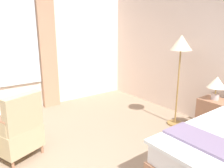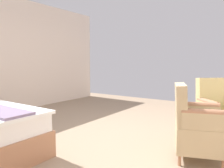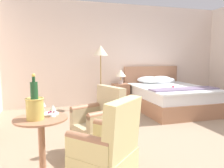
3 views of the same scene
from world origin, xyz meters
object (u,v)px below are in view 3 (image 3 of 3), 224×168
at_px(side_table_round, 42,143).
at_px(snack_plate, 50,113).
at_px(armchair_facing_bed, 107,154).
at_px(armchair_by_window, 100,126).
at_px(bedside_lamp, 121,74).
at_px(wine_glass_near_bucket, 53,108).
at_px(nightstand, 121,95).
at_px(bed, 169,96).
at_px(wine_glass_near_edge, 43,104).
at_px(champagne_bucket, 35,105).
at_px(floor_lamp_brass, 101,55).

bearing_deg(side_table_round, snack_plate, 51.20).
distance_m(side_table_round, armchair_facing_bed, 0.75).
bearing_deg(armchair_by_window, snack_plate, -154.69).
height_order(bedside_lamp, snack_plate, bedside_lamp).
xyz_separation_m(wine_glass_near_bucket, snack_plate, (-0.03, 0.11, -0.09)).
bearing_deg(snack_plate, nightstand, 58.49).
bearing_deg(bedside_lamp, bed, -34.80).
height_order(wine_glass_near_bucket, snack_plate, wine_glass_near_bucket).
distance_m(bed, wine_glass_near_edge, 3.84).
bearing_deg(nightstand, bed, -34.80).
bearing_deg(bedside_lamp, nightstand, 0.00).
relative_size(bedside_lamp, side_table_round, 0.54).
distance_m(bedside_lamp, wine_glass_near_bucket, 3.72).
bearing_deg(champagne_bucket, armchair_facing_bed, -29.68).
xyz_separation_m(bed, floor_lamp_brass, (-1.66, 0.55, 1.06)).
height_order(wine_glass_near_edge, armchair_facing_bed, armchair_facing_bed).
bearing_deg(armchair_facing_bed, wine_glass_near_bucket, 137.75).
xyz_separation_m(bedside_lamp, armchair_by_window, (-1.25, -2.79, -0.47)).
xyz_separation_m(nightstand, champagne_bucket, (-2.05, -3.27, 0.55)).
height_order(nightstand, bedside_lamp, bedside_lamp).
bearing_deg(champagne_bucket, snack_plate, 49.25).
bearing_deg(armchair_by_window, bed, 41.77).
relative_size(nightstand, snack_plate, 3.19).
height_order(bed, bedside_lamp, bed).
relative_size(snack_plate, armchair_facing_bed, 0.20).
bearing_deg(nightstand, side_table_round, -121.81).
bearing_deg(champagne_bucket, floor_lamp_brass, 64.92).
xyz_separation_m(champagne_bucket, armchair_by_window, (0.80, 0.48, -0.44)).
height_order(side_table_round, armchair_by_window, armchair_by_window).
relative_size(nightstand, wine_glass_near_bucket, 4.66).
height_order(bed, armchair_by_window, bed).
bearing_deg(nightstand, champagne_bucket, -122.06).
bearing_deg(bed, nightstand, 145.20).
bearing_deg(wine_glass_near_bucket, champagne_bucket, -160.57).
relative_size(floor_lamp_brass, wine_glass_near_bucket, 12.40).
relative_size(wine_glass_near_bucket, snack_plate, 0.68).
distance_m(wine_glass_near_bucket, wine_glass_near_edge, 0.19).
xyz_separation_m(bed, champagne_bucket, (-3.10, -2.54, 0.52)).
bearing_deg(wine_glass_near_edge, bedside_lamp, 57.07).
relative_size(nightstand, armchair_by_window, 0.65).
bearing_deg(champagne_bucket, bedside_lamp, 57.94).
relative_size(floor_lamp_brass, champagne_bucket, 3.43).
distance_m(champagne_bucket, armchair_facing_bed, 0.89).
height_order(bed, nightstand, bed).
bearing_deg(bedside_lamp, snack_plate, -121.51).
relative_size(nightstand, armchair_facing_bed, 0.63).
height_order(nightstand, wine_glass_near_bucket, wine_glass_near_bucket).
height_order(champagne_bucket, armchair_facing_bed, champagne_bucket).
distance_m(bedside_lamp, wine_glass_near_edge, 3.64).
distance_m(floor_lamp_brass, armchair_facing_bed, 3.69).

